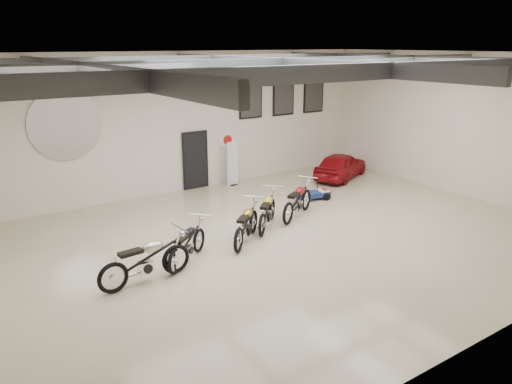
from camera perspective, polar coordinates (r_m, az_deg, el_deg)
floor at (r=13.97m, az=2.79°, el=-5.50°), size 16.00×12.00×0.01m
ceiling at (r=12.94m, az=3.11°, el=15.47°), size 16.00×12.00×0.01m
back_wall at (r=18.28m, az=-8.60°, el=7.79°), size 16.00×0.02×5.00m
right_wall at (r=19.09m, az=22.60°, el=7.08°), size 0.02×12.00×5.00m
ceiling_beams at (r=12.94m, az=3.10°, el=14.37°), size 15.80×11.80×0.32m
door at (r=18.73m, az=-6.97°, el=3.55°), size 0.92×0.08×2.10m
logo_plaque at (r=16.86m, az=-20.95°, el=7.18°), size 2.30×0.06×1.16m
poster_left at (r=19.65m, az=-0.62°, el=10.35°), size 1.05×0.08×1.35m
poster_mid at (r=20.58m, az=3.15°, el=10.61°), size 1.05×0.08×1.35m
poster_right at (r=21.58m, az=6.59°, el=10.82°), size 1.05×0.08×1.35m
oil_sign at (r=19.27m, az=-3.33°, el=5.99°), size 0.72×0.10×0.72m
banner_stand at (r=19.04m, az=-2.70°, el=3.33°), size 0.48×0.20×1.75m
motorcycle_silver at (r=11.63m, az=-12.56°, el=-7.51°), size 2.29×0.88×1.16m
motorcycle_black at (r=12.52m, az=-7.88°, el=-5.81°), size 1.93×1.70×1.03m
motorcycle_gold at (r=13.62m, az=-1.13°, el=-3.61°), size 2.01×1.86×1.09m
motorcycle_yellow at (r=14.70m, az=1.28°, el=-2.09°), size 1.95×1.88×1.07m
motorcycle_red at (r=15.62m, az=4.76°, el=-0.90°), size 2.22×1.65×1.13m
go_kart at (r=17.55m, az=6.85°, el=0.00°), size 1.55×0.89×0.53m
vintage_car at (r=20.40m, az=9.65°, el=3.03°), size 2.44×3.37×1.07m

